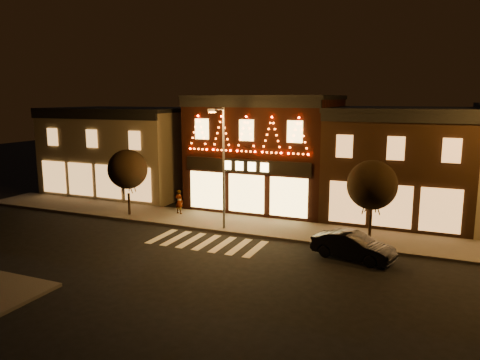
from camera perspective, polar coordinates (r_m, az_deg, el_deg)
The scene contains 10 objects.
ground at distance 23.22m, azimuth -8.71°, elevation -10.45°, with size 120.00×120.00×0.00m, color black.
sidewalk_far at distance 29.23m, azimuth 2.98°, elevation -5.85°, with size 44.00×4.00×0.15m, color #47423D.
building_left at distance 40.91m, azimuth -14.11°, elevation 3.59°, with size 12.20×8.28×7.30m.
building_pulp at distance 34.62m, azimuth 3.33°, elevation 3.57°, with size 10.20×8.34×8.30m.
building_right_a at distance 32.76m, azimuth 19.18°, elevation 1.94°, with size 9.20×8.28×7.50m.
streetlamp_mid at distance 27.65m, azimuth -2.23°, elevation 2.62°, with size 0.47×1.69×7.42m.
tree_left at distance 32.32m, azimuth -13.77°, elevation 1.30°, with size 2.70×2.70×4.52m.
tree_right at distance 26.40m, azimuth 16.06°, elevation -0.60°, with size 2.76×2.76×4.61m.
dark_sedan at distance 24.33m, azimuth 13.84°, elevation -7.95°, with size 1.46×4.18×1.38m, color black.
pedestrian at distance 32.29m, azimuth -7.57°, elevation -2.67°, with size 0.62×0.41×1.71m, color gray.
Camera 1 is at (11.58, -18.41, 8.13)m, focal length 34.41 mm.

